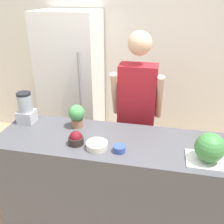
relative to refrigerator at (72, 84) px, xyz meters
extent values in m
cube|color=white|center=(0.82, 0.37, 0.36)|extent=(8.00, 0.06, 2.60)
cube|color=#4C4C51|center=(0.82, -1.28, -0.47)|extent=(2.01, 0.64, 0.94)
cube|color=white|center=(0.00, 0.00, 0.00)|extent=(0.76, 0.65, 1.89)
cylinder|color=gray|center=(0.23, -0.34, 0.19)|extent=(0.02, 0.02, 0.66)
cube|color=#333338|center=(0.96, -0.68, -0.52)|extent=(0.29, 0.18, 0.85)
cube|color=#B21E28|center=(0.96, -0.68, 0.21)|extent=(0.38, 0.22, 0.60)
sphere|color=#DBAD89|center=(0.96, -0.68, 0.71)|extent=(0.23, 0.23, 0.23)
cylinder|color=#DBAD89|center=(0.74, -0.72, 0.19)|extent=(0.07, 0.24, 0.50)
cylinder|color=#DBAD89|center=(1.19, -0.72, 0.19)|extent=(0.07, 0.24, 0.50)
cube|color=white|center=(1.60, -1.42, 0.00)|extent=(0.34, 0.23, 0.01)
sphere|color=#3D7F3D|center=(1.58, -1.43, 0.12)|extent=(0.22, 0.22, 0.22)
cylinder|color=#2D231E|center=(0.54, -1.40, 0.03)|extent=(0.13, 0.13, 0.07)
sphere|color=maroon|center=(0.54, -1.40, 0.06)|extent=(0.10, 0.10, 0.10)
cylinder|color=beige|center=(0.73, -1.42, 0.02)|extent=(0.18, 0.18, 0.05)
sphere|color=white|center=(0.73, -1.42, 0.05)|extent=(0.08, 0.08, 0.08)
cylinder|color=#334C9E|center=(0.91, -1.43, 0.02)|extent=(0.10, 0.10, 0.05)
cube|color=#B7B7BC|center=(-0.05, -1.12, 0.06)|extent=(0.15, 0.15, 0.12)
cylinder|color=#99A3AD|center=(-0.05, -1.12, 0.20)|extent=(0.14, 0.14, 0.16)
cylinder|color=black|center=(-0.05, -1.12, 0.29)|extent=(0.13, 0.13, 0.02)
cylinder|color=#996647|center=(0.45, -1.11, 0.04)|extent=(0.11, 0.11, 0.08)
sphere|color=#478E4C|center=(0.45, -1.11, 0.14)|extent=(0.15, 0.15, 0.15)
camera|label=1|loc=(1.19, -3.06, 1.15)|focal=40.00mm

